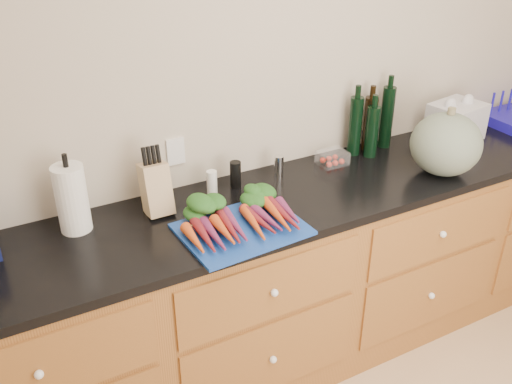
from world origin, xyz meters
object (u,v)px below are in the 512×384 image
paper_towel (72,199)px  tomato_box (332,158)px  knife_block (156,189)px  squash (446,144)px  carrots (237,217)px  cutting_board (242,229)px

paper_towel → tomato_box: bearing=0.5°
paper_towel → knife_block: bearing=-3.5°
tomato_box → paper_towel: bearing=-179.5°
squash → carrots: bearing=178.0°
squash → paper_towel: (-1.64, 0.31, -0.01)m
squash → tomato_box: squash is taller
squash → knife_block: (-1.31, 0.29, -0.04)m
cutting_board → carrots: carrots is taller
carrots → knife_block: (-0.24, 0.26, 0.07)m
knife_block → carrots: bearing=-46.7°
tomato_box → knife_block: bearing=-178.1°
knife_block → tomato_box: (0.90, 0.03, -0.08)m
cutting_board → paper_towel: (-0.57, 0.32, 0.13)m
carrots → tomato_box: (0.66, 0.29, -0.01)m
cutting_board → tomato_box: 0.74m
tomato_box → squash: bearing=-38.9°
carrots → cutting_board: bearing=-90.0°
knife_block → tomato_box: size_ratio=1.57×
cutting_board → knife_block: size_ratio=2.22×
carrots → tomato_box: carrots is taller
squash → paper_towel: bearing=169.1°
carrots → tomato_box: size_ratio=3.32×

